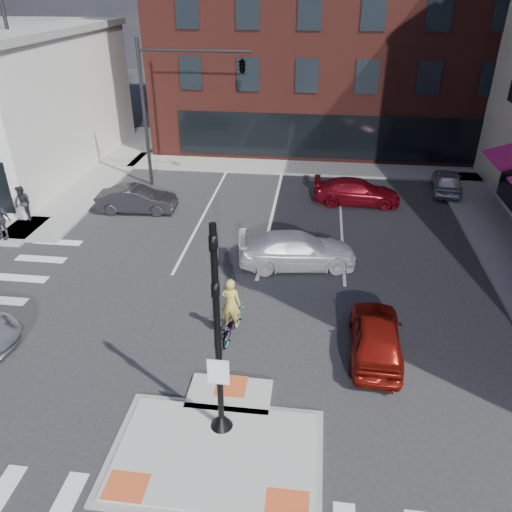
# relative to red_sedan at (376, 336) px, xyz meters

# --- Properties ---
(ground) EXTENTS (120.00, 120.00, 0.00)m
(ground) POSITION_rel_red_sedan_xyz_m (-4.31, -4.09, -0.68)
(ground) COLOR #28282B
(ground) RESTS_ON ground
(refuge_island) EXTENTS (5.40, 4.65, 0.13)m
(refuge_island) POSITION_rel_red_sedan_xyz_m (-4.31, -4.35, -0.63)
(refuge_island) COLOR gray
(refuge_island) RESTS_ON ground
(sidewalk_n) EXTENTS (26.00, 3.00, 0.15)m
(sidewalk_n) POSITION_rel_red_sedan_xyz_m (-1.31, 17.91, -0.60)
(sidewalk_n) COLOR gray
(sidewalk_n) RESTS_ON ground
(building_n) EXTENTS (24.40, 18.40, 15.50)m
(building_n) POSITION_rel_red_sedan_xyz_m (-1.31, 27.90, 7.12)
(building_n) COLOR #4E1D18
(building_n) RESTS_ON ground
(building_far_left) EXTENTS (10.00, 12.00, 10.00)m
(building_far_left) POSITION_rel_red_sedan_xyz_m (-8.31, 47.91, 4.32)
(building_far_left) COLOR slate
(building_far_left) RESTS_ON ground
(building_far_right) EXTENTS (12.00, 12.00, 12.00)m
(building_far_right) POSITION_rel_red_sedan_xyz_m (4.69, 49.91, 5.32)
(building_far_right) COLOR brown
(building_far_right) RESTS_ON ground
(signal_pole) EXTENTS (0.60, 0.60, 5.98)m
(signal_pole) POSITION_rel_red_sedan_xyz_m (-4.31, -3.70, 1.68)
(signal_pole) COLOR black
(signal_pole) RESTS_ON refuge_island
(mast_arm_signal) EXTENTS (6.10, 2.24, 8.00)m
(mast_arm_signal) POSITION_rel_red_sedan_xyz_m (-7.78, 13.91, 5.53)
(mast_arm_signal) COLOR black
(mast_arm_signal) RESTS_ON ground
(red_sedan) EXTENTS (1.77, 4.06, 1.36)m
(red_sedan) POSITION_rel_red_sedan_xyz_m (0.00, 0.00, 0.00)
(red_sedan) COLOR maroon
(red_sedan) RESTS_ON ground
(white_pickup) EXTENTS (5.17, 2.76, 1.43)m
(white_pickup) POSITION_rel_red_sedan_xyz_m (-2.78, 5.39, 0.03)
(white_pickup) COLOR white
(white_pickup) RESTS_ON ground
(bg_car_dark) EXTENTS (4.14, 1.72, 1.33)m
(bg_car_dark) POSITION_rel_red_sedan_xyz_m (-11.31, 9.97, -0.01)
(bg_car_dark) COLOR #27262C
(bg_car_dark) RESTS_ON ground
(bg_car_silver) EXTENTS (2.09, 4.00, 1.30)m
(bg_car_silver) POSITION_rel_red_sedan_xyz_m (5.19, 14.81, -0.03)
(bg_car_silver) COLOR silver
(bg_car_silver) RESTS_ON ground
(bg_car_red) EXTENTS (4.59, 1.90, 1.33)m
(bg_car_red) POSITION_rel_red_sedan_xyz_m (0.02, 12.46, -0.02)
(bg_car_red) COLOR maroon
(bg_car_red) RESTS_ON ground
(cyclist) EXTENTS (0.89, 1.88, 2.26)m
(cyclist) POSITION_rel_red_sedan_xyz_m (-4.70, 0.26, 0.08)
(cyclist) COLOR #3F3F44
(cyclist) RESTS_ON ground
(pedestrian_a) EXTENTS (0.98, 0.83, 1.77)m
(pedestrian_a) POSITION_rel_red_sedan_xyz_m (-16.31, 7.91, 0.35)
(pedestrian_a) COLOR #232227
(pedestrian_a) RESTS_ON sidewalk_nw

